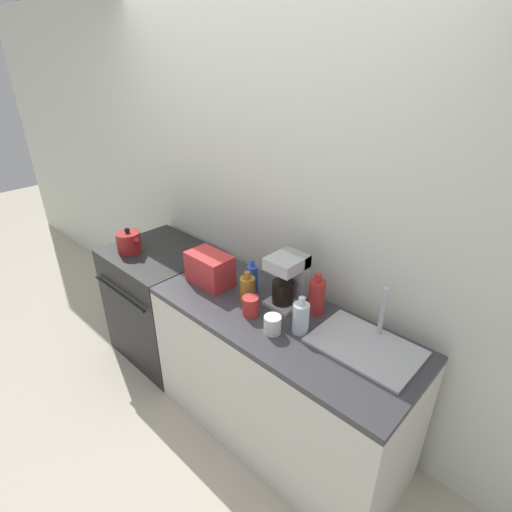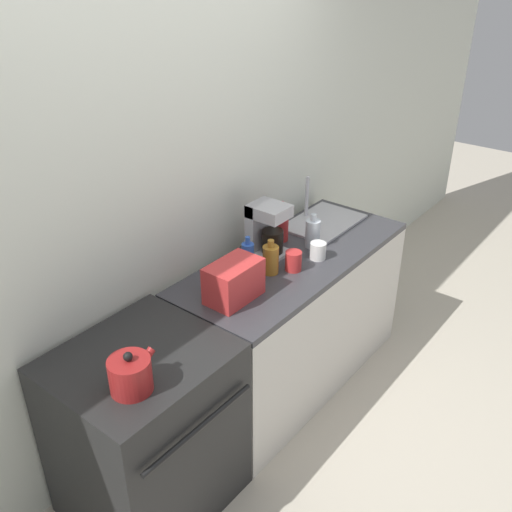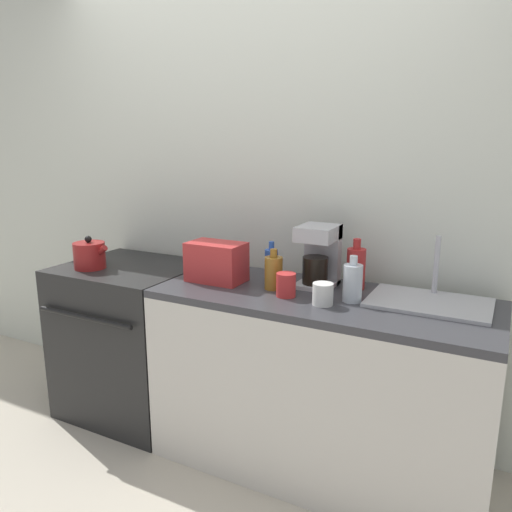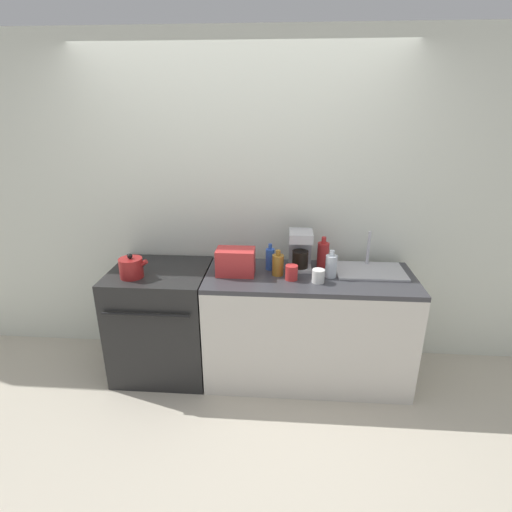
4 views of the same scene
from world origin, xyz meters
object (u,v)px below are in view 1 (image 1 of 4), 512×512
cup_white (273,325)px  toaster (210,269)px  stove (165,301)px  coffee_maker (289,278)px  bottle_red (317,296)px  bottle_blue (252,278)px  bottle_amber (247,289)px  bottle_clear (301,318)px  cup_red (251,306)px  kettle (129,242)px

cup_white → toaster: bearing=170.2°
stove → toaster: bearing=-2.8°
toaster → coffee_maker: coffee_maker is taller
bottle_red → bottle_blue: bottle_red is taller
toaster → bottle_blue: (0.25, 0.11, -0.01)m
bottle_amber → bottle_blue: bottle_blue is taller
bottle_red → bottle_clear: 0.20m
coffee_maker → bottle_red: size_ratio=1.22×
cup_red → bottle_red: bearing=47.1°
bottle_clear → bottle_blue: size_ratio=1.01×
cup_red → cup_white: 0.19m
stove → cup_white: 1.31m
bottle_amber → bottle_red: bearing=28.2°
bottle_amber → toaster: bearing=-178.2°
coffee_maker → cup_red: 0.27m
bottle_amber → bottle_clear: bearing=-1.4°
bottle_red → bottle_amber: (-0.35, -0.19, -0.02)m
bottle_amber → cup_white: 0.31m
stove → cup_white: (1.21, -0.13, 0.48)m
cup_red → bottle_amber: bearing=142.1°
bottle_amber → bottle_blue: (-0.06, 0.11, 0.00)m
cup_white → stove: bearing=173.7°
kettle → coffee_maker: (1.24, 0.28, 0.08)m
bottle_red → bottle_clear: bottle_red is taller
bottle_red → cup_white: size_ratio=2.53×
toaster → cup_red: (0.41, -0.07, -0.04)m
kettle → toaster: size_ratio=0.76×
stove → kettle: (-0.15, -0.14, 0.50)m
toaster → bottle_blue: 0.27m
toaster → bottle_amber: size_ratio=1.45×
bottle_blue → cup_red: size_ratio=1.89×
bottle_amber → cup_white: (0.29, -0.11, -0.03)m
bottle_red → cup_white: bottle_red is taller
bottle_red → bottle_clear: (0.04, -0.19, -0.02)m
stove → bottle_blue: (0.86, 0.08, 0.52)m
cup_red → bottle_blue: bearing=131.7°
stove → bottle_amber: 1.05m
bottle_amber → cup_white: bottle_amber is taller
bottle_clear → cup_red: 0.30m
kettle → bottle_amber: bearing=6.4°
bottle_red → bottle_amber: size_ratio=1.25×
bottle_red → cup_red: (-0.24, -0.26, -0.05)m
toaster → bottle_red: bottle_red is taller
kettle → cup_red: size_ratio=1.98×
bottle_clear → cup_white: bottle_clear is taller
bottle_clear → cup_white: size_ratio=2.16×
toaster → bottle_blue: size_ratio=1.37×
stove → cup_red: bearing=-5.5°
bottle_blue → bottle_amber: bearing=-59.2°
stove → coffee_maker: coffee_maker is taller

